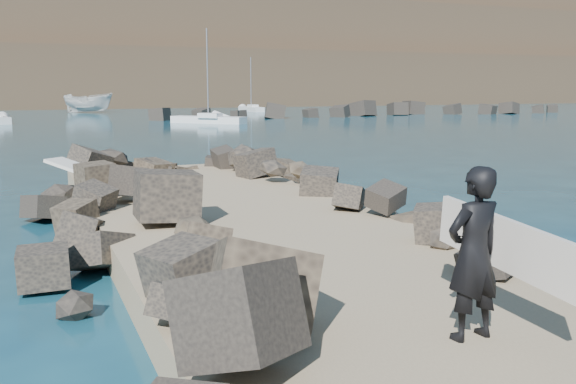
# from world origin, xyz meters

# --- Properties ---
(ground) EXTENTS (800.00, 800.00, 0.00)m
(ground) POSITION_xyz_m (0.00, 0.00, 0.00)
(ground) COLOR #0F384C
(ground) RESTS_ON ground
(jetty) EXTENTS (6.00, 26.00, 0.60)m
(jetty) POSITION_xyz_m (0.00, -2.00, 0.30)
(jetty) COLOR #8C7759
(jetty) RESTS_ON ground
(riprap_left) EXTENTS (2.60, 22.00, 1.00)m
(riprap_left) POSITION_xyz_m (-2.90, -1.50, 0.50)
(riprap_left) COLOR black
(riprap_left) RESTS_ON ground
(riprap_right) EXTENTS (2.60, 22.00, 1.00)m
(riprap_right) POSITION_xyz_m (2.90, -1.50, 0.50)
(riprap_right) COLOR black
(riprap_right) RESTS_ON ground
(breakwater_secondary) EXTENTS (52.00, 4.00, 1.20)m
(breakwater_secondary) POSITION_xyz_m (35.00, 55.00, 0.60)
(breakwater_secondary) COLOR black
(breakwater_secondary) RESTS_ON ground
(headland) EXTENTS (360.00, 140.00, 32.00)m
(headland) POSITION_xyz_m (10.00, 160.00, 16.00)
(headland) COLOR #2D4919
(headland) RESTS_ON ground
(surfboard_resting) EXTENTS (2.19, 2.38, 0.09)m
(surfboard_resting) POSITION_xyz_m (-2.77, 5.79, 1.04)
(surfboard_resting) COLOR white
(surfboard_resting) RESTS_ON riprap_left
(boat_imported) EXTENTS (7.06, 5.42, 2.58)m
(boat_imported) POSITION_xyz_m (3.85, 76.91, 1.29)
(boat_imported) COLOR silver
(boat_imported) RESTS_ON ground
(surfer_with_board) EXTENTS (0.86, 2.38, 1.92)m
(surfer_with_board) POSITION_xyz_m (0.21, -5.93, 1.57)
(surfer_with_board) COLOR black
(surfer_with_board) RESTS_ON jetty
(sailboat_c) EXTENTS (6.22, 6.37, 8.78)m
(sailboat_c) POSITION_xyz_m (11.72, 46.72, 0.35)
(sailboat_c) COLOR silver
(sailboat_c) RESTS_ON ground
(sailboat_f) EXTENTS (2.90, 6.22, 7.44)m
(sailboat_f) POSITION_xyz_m (35.81, 93.63, 0.35)
(sailboat_f) COLOR silver
(sailboat_f) RESTS_ON ground
(sailboat_d) EXTENTS (1.78, 6.21, 7.49)m
(sailboat_d) POSITION_xyz_m (24.98, 72.70, 0.35)
(sailboat_d) COLOR silver
(sailboat_d) RESTS_ON ground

